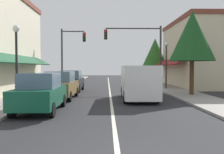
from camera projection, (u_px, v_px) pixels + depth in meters
ground_plane at (109, 89)px, 23.05m from camera, size 80.00×80.00×0.00m
sidewalk_left at (52, 88)px, 22.93m from camera, size 2.60×56.00×0.12m
sidewalk_right at (167, 88)px, 23.17m from camera, size 2.60×56.00×0.12m
lane_center_stripe at (109, 89)px, 23.05m from camera, size 0.14×52.00×0.01m
storefront_right_block at (196, 54)px, 25.11m from camera, size 5.89×10.20×6.87m
parked_car_nearest_left at (41, 92)px, 10.95m from camera, size 1.83×4.12×1.77m
parked_car_second_left at (61, 85)px, 15.41m from camera, size 1.86×4.14×1.77m
parked_car_third_left at (71, 81)px, 20.45m from camera, size 1.84×4.13×1.77m
van_in_lane at (138, 81)px, 15.03m from camera, size 2.08×5.22×2.12m
traffic_signal_mast_arm at (141, 46)px, 22.50m from camera, size 5.39×0.50×5.92m
traffic_signal_left_corner at (69, 49)px, 24.32m from camera, size 2.52×0.50×5.92m
street_lamp_left_near at (16, 51)px, 12.24m from camera, size 0.36×0.36×4.17m
street_lamp_right_mid at (166, 57)px, 21.88m from camera, size 0.36×0.36×4.32m
tree_right_near at (192, 36)px, 16.82m from camera, size 3.15×3.15×5.94m
tree_right_far at (155, 52)px, 30.63m from camera, size 3.20×3.20×5.72m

